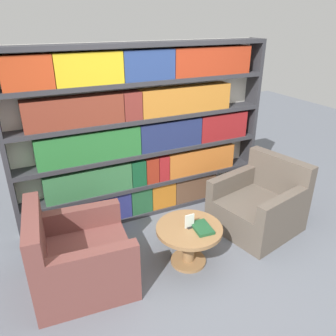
{
  "coord_description": "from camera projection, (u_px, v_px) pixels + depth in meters",
  "views": [
    {
      "loc": [
        -1.42,
        -2.1,
        2.39
      ],
      "look_at": [
        -0.01,
        0.8,
        0.9
      ],
      "focal_mm": 35.0,
      "sensor_mm": 36.0,
      "label": 1
    }
  ],
  "objects": [
    {
      "name": "ground_plane",
      "position": [
        204.0,
        280.0,
        3.28
      ],
      "size": [
        14.0,
        14.0,
        0.0
      ],
      "primitive_type": "plane",
      "color": "slate"
    },
    {
      "name": "stray_book",
      "position": [
        202.0,
        228.0,
        3.31
      ],
      "size": [
        0.19,
        0.27,
        0.03
      ],
      "color": "#1E512D",
      "rests_on": "coffee_table"
    },
    {
      "name": "bookshelf",
      "position": [
        143.0,
        136.0,
        4.02
      ],
      "size": [
        3.21,
        0.3,
        2.15
      ],
      "color": "silver",
      "rests_on": "ground_plane"
    },
    {
      "name": "coffee_table",
      "position": [
        189.0,
        237.0,
        3.4
      ],
      "size": [
        0.69,
        0.69,
        0.44
      ],
      "color": "olive",
      "rests_on": "ground_plane"
    },
    {
      "name": "table_sign",
      "position": [
        189.0,
        222.0,
        3.32
      ],
      "size": [
        0.1,
        0.06,
        0.15
      ],
      "color": "black",
      "rests_on": "coffee_table"
    },
    {
      "name": "armchair_right",
      "position": [
        259.0,
        206.0,
        4.02
      ],
      "size": [
        1.07,
        1.04,
        0.86
      ],
      "rotation": [
        0.0,
        0.0,
        -1.36
      ],
      "color": "brown",
      "rests_on": "ground_plane"
    },
    {
      "name": "armchair_left",
      "position": [
        78.0,
        259.0,
        3.14
      ],
      "size": [
        0.98,
        0.94,
        0.86
      ],
      "rotation": [
        0.0,
        0.0,
        1.48
      ],
      "color": "brown",
      "rests_on": "ground_plane"
    }
  ]
}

